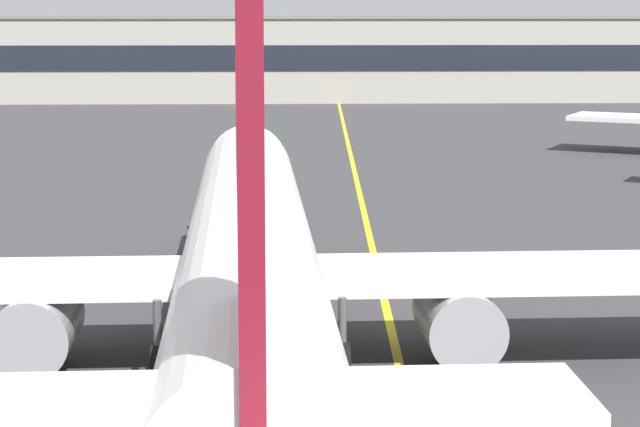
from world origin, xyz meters
TOP-DOWN VIEW (x-y plane):
  - taxiway_centreline at (0.00, 30.00)m, footprint 5.85×179.92m
  - airliner_foreground at (-5.07, 10.37)m, footprint 32.12×41.47m
  - terminal_building at (-4.84, 116.87)m, footprint 117.07×12.40m

SIDE VIEW (x-z plane):
  - taxiway_centreline at x=0.00m, z-range 0.00..0.01m
  - airliner_foreground at x=-5.07m, z-range -2.46..9.19m
  - terminal_building at x=-4.84m, z-range 0.01..9.70m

